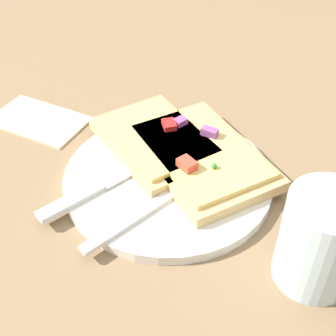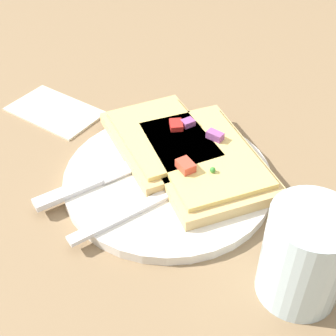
{
  "view_description": "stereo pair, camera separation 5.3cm",
  "coord_description": "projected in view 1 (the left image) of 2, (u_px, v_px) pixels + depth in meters",
  "views": [
    {
      "loc": [
        -0.18,
        0.36,
        0.37
      ],
      "look_at": [
        0.0,
        0.0,
        0.02
      ],
      "focal_mm": 50.0,
      "sensor_mm": 36.0,
      "label": 1
    },
    {
      "loc": [
        -0.23,
        0.33,
        0.37
      ],
      "look_at": [
        0.0,
        0.0,
        0.02
      ],
      "focal_mm": 50.0,
      "sensor_mm": 36.0,
      "label": 2
    }
  ],
  "objects": [
    {
      "name": "ground_plane",
      "position": [
        168.0,
        182.0,
        0.55
      ],
      "size": [
        4.0,
        4.0,
        0.0
      ],
      "primitive_type": "plane",
      "color": "#7F6647"
    },
    {
      "name": "fork",
      "position": [
        165.0,
        194.0,
        0.51
      ],
      "size": [
        0.09,
        0.2,
        0.01
      ],
      "rotation": [
        0.0,
        0.0,
        4.35
      ],
      "color": "silver",
      "rests_on": "plate"
    },
    {
      "name": "pizza_slice_corner",
      "position": [
        157.0,
        140.0,
        0.57
      ],
      "size": [
        0.19,
        0.17,
        0.03
      ],
      "rotation": [
        0.0,
        0.0,
        5.74
      ],
      "color": "tan",
      "rests_on": "plate"
    },
    {
      "name": "crumb_scatter",
      "position": [
        190.0,
        184.0,
        0.52
      ],
      "size": [
        0.09,
        0.03,
        0.01
      ],
      "color": "tan",
      "rests_on": "plate"
    },
    {
      "name": "plate",
      "position": [
        168.0,
        178.0,
        0.54
      ],
      "size": [
        0.24,
        0.24,
        0.01
      ],
      "color": "silver",
      "rests_on": "ground"
    },
    {
      "name": "knife",
      "position": [
        107.0,
        182.0,
        0.53
      ],
      "size": [
        0.1,
        0.2,
        0.01
      ],
      "rotation": [
        0.0,
        0.0,
        4.32
      ],
      "color": "silver",
      "rests_on": "plate"
    },
    {
      "name": "napkin",
      "position": [
        39.0,
        119.0,
        0.64
      ],
      "size": [
        0.13,
        0.08,
        0.01
      ],
      "color": "beige",
      "rests_on": "ground"
    },
    {
      "name": "drinking_glass",
      "position": [
        321.0,
        240.0,
        0.42
      ],
      "size": [
        0.07,
        0.07,
        0.1
      ],
      "color": "silver",
      "rests_on": "ground"
    },
    {
      "name": "pizza_slice_main",
      "position": [
        201.0,
        155.0,
        0.55
      ],
      "size": [
        0.22,
        0.2,
        0.03
      ],
      "rotation": [
        0.0,
        0.0,
        5.68
      ],
      "color": "tan",
      "rests_on": "plate"
    }
  ]
}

